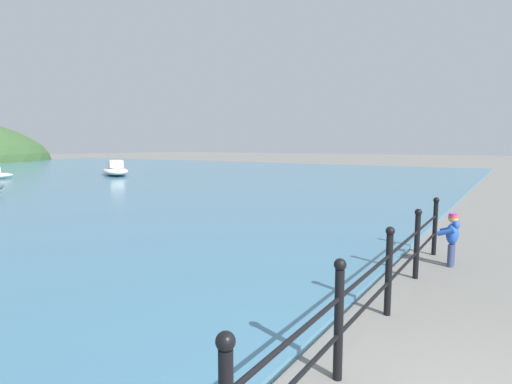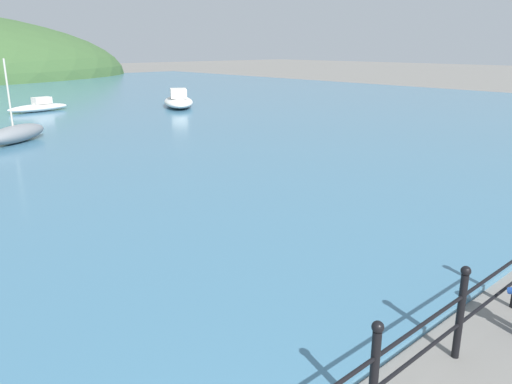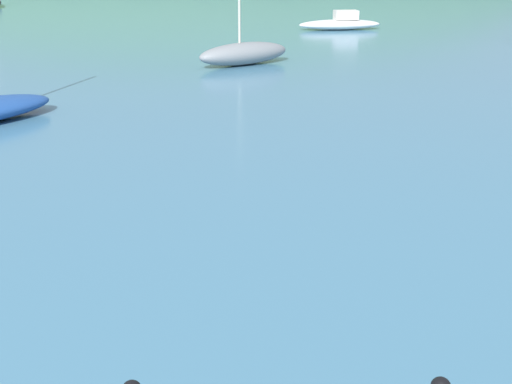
% 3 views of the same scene
% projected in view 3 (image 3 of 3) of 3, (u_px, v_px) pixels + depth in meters
% --- Properties ---
extents(water, '(80.00, 60.00, 0.10)m').
position_uv_depth(water, '(144.00, 22.00, 33.12)').
color(water, teal).
rests_on(water, ground).
extents(boat_red_dinghy, '(3.55, 1.51, 0.78)m').
position_uv_depth(boat_red_dinghy, '(340.00, 23.00, 29.58)').
color(boat_red_dinghy, silver).
rests_on(boat_red_dinghy, water).
extents(boat_twin_mast, '(3.04, 2.52, 3.11)m').
position_uv_depth(boat_twin_mast, '(244.00, 53.00, 21.09)').
color(boat_twin_mast, gray).
rests_on(boat_twin_mast, water).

